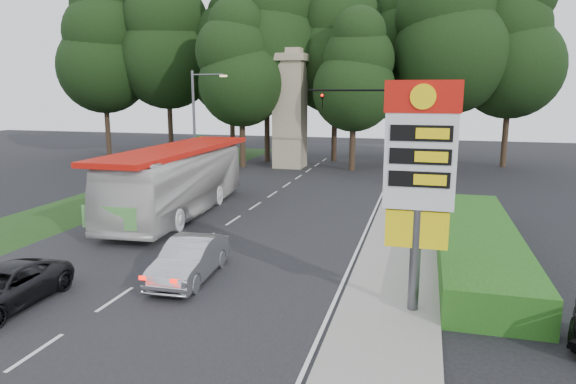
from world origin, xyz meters
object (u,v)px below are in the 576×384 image
(sedan_silver, at_px, (190,259))
(traffic_signal_mast, at_px, (373,118))
(streetlight_signs, at_px, (197,120))
(gas_station_pylon, at_px, (420,166))
(suv_charcoal, at_px, (3,288))
(monument, at_px, (290,108))
(transit_bus, at_px, (178,181))

(sedan_silver, bearing_deg, traffic_signal_mast, 75.37)
(streetlight_signs, bearing_deg, gas_station_pylon, -51.04)
(suv_charcoal, bearing_deg, monument, 87.21)
(traffic_signal_mast, distance_m, sedan_silver, 21.92)
(gas_station_pylon, xyz_separation_m, monument, (-11.20, 28.01, 0.66))
(gas_station_pylon, height_order, traffic_signal_mast, traffic_signal_mast)
(streetlight_signs, height_order, suv_charcoal, streetlight_signs)
(traffic_signal_mast, xyz_separation_m, streetlight_signs, (-12.67, -1.99, -0.23))
(transit_bus, xyz_separation_m, suv_charcoal, (0.43, -12.61, -1.18))
(traffic_signal_mast, distance_m, suv_charcoal, 26.65)
(monument, height_order, transit_bus, monument)
(traffic_signal_mast, xyz_separation_m, sedan_silver, (-4.18, -21.15, -3.95))
(sedan_silver, bearing_deg, suv_charcoal, -143.57)
(streetlight_signs, distance_m, suv_charcoal, 23.55)
(gas_station_pylon, distance_m, traffic_signal_mast, 22.29)
(traffic_signal_mast, height_order, sedan_silver, traffic_signal_mast)
(monument, bearing_deg, traffic_signal_mast, -38.00)
(traffic_signal_mast, distance_m, streetlight_signs, 12.83)
(monument, xyz_separation_m, sedan_silver, (3.50, -27.16, -4.38))
(monument, bearing_deg, transit_bus, -94.35)
(traffic_signal_mast, bearing_deg, gas_station_pylon, -80.91)
(traffic_signal_mast, relative_size, sedan_silver, 1.63)
(traffic_signal_mast, xyz_separation_m, transit_bus, (-9.07, -12.27, -2.86))
(gas_station_pylon, bearing_deg, transit_bus, 142.29)
(streetlight_signs, xyz_separation_m, sedan_silver, (8.49, -19.17, -3.71))
(streetlight_signs, bearing_deg, sedan_silver, -66.11)
(monument, bearing_deg, suv_charcoal, -91.78)
(traffic_signal_mast, height_order, streetlight_signs, streetlight_signs)
(sedan_silver, distance_m, suv_charcoal, 5.81)
(sedan_silver, height_order, suv_charcoal, sedan_silver)
(transit_bus, bearing_deg, suv_charcoal, -92.18)
(suv_charcoal, bearing_deg, transit_bus, 90.94)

